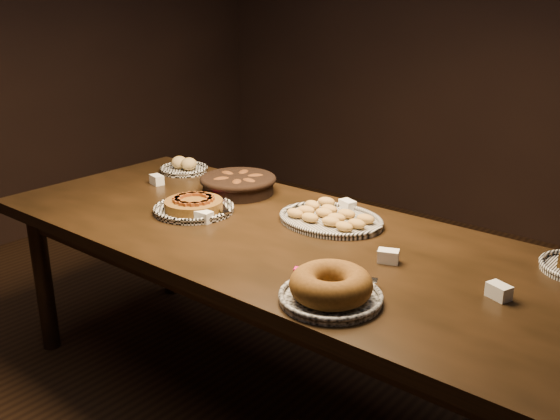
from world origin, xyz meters
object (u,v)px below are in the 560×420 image
Objects in this scene: buffet_table at (273,248)px; apple_tart_plate at (194,207)px; madeleine_platter at (330,218)px; bundt_cake_plate at (331,288)px.

buffet_table is 6.96× the size of apple_tart_plate.
apple_tart_plate is (-0.40, -0.04, 0.10)m from buffet_table.
apple_tart_plate is at bearing -161.18° from madeleine_platter.
bundt_cake_plate is at bearing -33.17° from apple_tart_plate.
madeleine_platter is 1.27× the size of bundt_cake_plate.
bundt_cake_plate is at bearing -62.53° from madeleine_platter.
apple_tart_plate is 0.95m from bundt_cake_plate.
buffet_table is at bearing 129.62° from bundt_cake_plate.
bundt_cake_plate reaches higher than madeleine_platter.
bundt_cake_plate is at bearing -33.46° from buffet_table.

